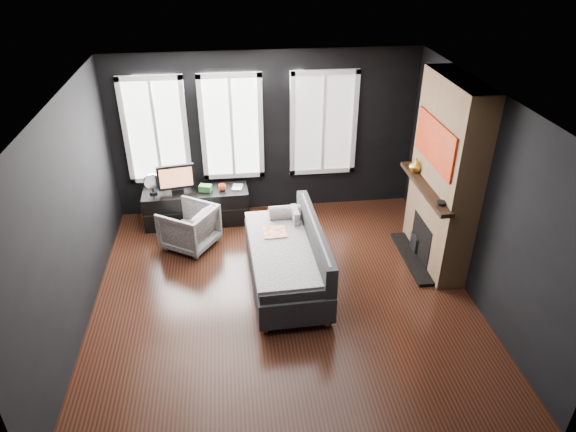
{
  "coord_description": "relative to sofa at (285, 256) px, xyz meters",
  "views": [
    {
      "loc": [
        -0.6,
        -5.44,
        4.39
      ],
      "look_at": [
        0.1,
        0.3,
        1.05
      ],
      "focal_mm": 32.0,
      "sensor_mm": 36.0,
      "label": 1
    }
  ],
  "objects": [
    {
      "name": "floor",
      "position": [
        -0.06,
        -0.27,
        -0.45
      ],
      "size": [
        5.0,
        5.0,
        0.0
      ],
      "primitive_type": "plane",
      "color": "black",
      "rests_on": "ground"
    },
    {
      "name": "ceiling",
      "position": [
        -0.06,
        -0.27,
        2.25
      ],
      "size": [
        5.0,
        5.0,
        0.0
      ],
      "primitive_type": "plane",
      "color": "white",
      "rests_on": "ground"
    },
    {
      "name": "wall_back",
      "position": [
        -0.06,
        2.23,
        0.9
      ],
      "size": [
        5.0,
        0.02,
        2.7
      ],
      "primitive_type": "cube",
      "color": "black",
      "rests_on": "ground"
    },
    {
      "name": "wall_left",
      "position": [
        -2.56,
        -0.27,
        0.9
      ],
      "size": [
        0.02,
        5.0,
        2.7
      ],
      "primitive_type": "cube",
      "color": "black",
      "rests_on": "ground"
    },
    {
      "name": "wall_right",
      "position": [
        2.44,
        -0.27,
        0.9
      ],
      "size": [
        0.02,
        5.0,
        2.7
      ],
      "primitive_type": "cube",
      "color": "black",
      "rests_on": "ground"
    },
    {
      "name": "windows",
      "position": [
        -0.51,
        2.19,
        1.93
      ],
      "size": [
        4.0,
        0.16,
        1.76
      ],
      "primitive_type": null,
      "color": "white",
      "rests_on": "wall_back"
    },
    {
      "name": "fireplace",
      "position": [
        2.24,
        0.33,
        0.9
      ],
      "size": [
        0.7,
        1.62,
        2.7
      ],
      "primitive_type": null,
      "color": "#93724C",
      "rests_on": "floor"
    },
    {
      "name": "sofa",
      "position": [
        0.0,
        0.0,
        0.0
      ],
      "size": [
        1.11,
        2.13,
        0.9
      ],
      "primitive_type": null,
      "rotation": [
        0.0,
        0.0,
        0.03
      ],
      "color": "#27272A",
      "rests_on": "floor"
    },
    {
      "name": "stripe_pillow",
      "position": [
        0.21,
        0.61,
        0.2
      ],
      "size": [
        0.09,
        0.34,
        0.33
      ],
      "primitive_type": "cube",
      "rotation": [
        0.0,
        0.0,
        0.03
      ],
      "color": "gray",
      "rests_on": "sofa"
    },
    {
      "name": "armchair",
      "position": [
        -1.35,
        1.11,
        -0.08
      ],
      "size": [
        0.95,
        0.96,
        0.73
      ],
      "primitive_type": "imported",
      "rotation": [
        0.0,
        0.0,
        -2.15
      ],
      "color": "silver",
      "rests_on": "floor"
    },
    {
      "name": "media_console",
      "position": [
        -1.26,
        1.83,
        -0.16
      ],
      "size": [
        1.7,
        0.57,
        0.58
      ],
      "primitive_type": null,
      "rotation": [
        0.0,
        0.0,
        0.03
      ],
      "color": "black",
      "rests_on": "floor"
    },
    {
      "name": "monitor",
      "position": [
        -1.54,
        1.83,
        0.4
      ],
      "size": [
        0.61,
        0.22,
        0.53
      ],
      "primitive_type": null,
      "rotation": [
        0.0,
        0.0,
        0.16
      ],
      "color": "black",
      "rests_on": "media_console"
    },
    {
      "name": "desk_fan",
      "position": [
        -1.92,
        1.82,
        0.31
      ],
      "size": [
        0.32,
        0.32,
        0.35
      ],
      "primitive_type": null,
      "rotation": [
        0.0,
        0.0,
        0.36
      ],
      "color": "#949494",
      "rests_on": "media_console"
    },
    {
      "name": "mug",
      "position": [
        -0.82,
        1.81,
        0.19
      ],
      "size": [
        0.15,
        0.14,
        0.13
      ],
      "primitive_type": "imported",
      "rotation": [
        0.0,
        0.0,
        0.34
      ],
      "color": "#EF5928",
      "rests_on": "media_console"
    },
    {
      "name": "book",
      "position": [
        -0.66,
        1.88,
        0.24
      ],
      "size": [
        0.16,
        0.05,
        0.22
      ],
      "primitive_type": "imported",
      "rotation": [
        0.0,
        0.0,
        -0.18
      ],
      "color": "#B7A48E",
      "rests_on": "media_console"
    },
    {
      "name": "storage_box",
      "position": [
        -1.09,
        1.81,
        0.18
      ],
      "size": [
        0.22,
        0.18,
        0.11
      ],
      "primitive_type": "cube",
      "rotation": [
        0.0,
        0.0,
        -0.3
      ],
      "color": "#327632",
      "rests_on": "media_console"
    },
    {
      "name": "mantel_vase",
      "position": [
        1.99,
        0.78,
        0.88
      ],
      "size": [
        0.24,
        0.24,
        0.19
      ],
      "primitive_type": "imported",
      "rotation": [
        0.0,
        0.0,
        -0.25
      ],
      "color": "gold",
      "rests_on": "fireplace"
    },
    {
      "name": "mantel_clock",
      "position": [
        1.99,
        -0.22,
        0.8
      ],
      "size": [
        0.16,
        0.16,
        0.04
      ],
      "primitive_type": "cylinder",
      "rotation": [
        0.0,
        0.0,
        0.41
      ],
      "color": "black",
      "rests_on": "fireplace"
    }
  ]
}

